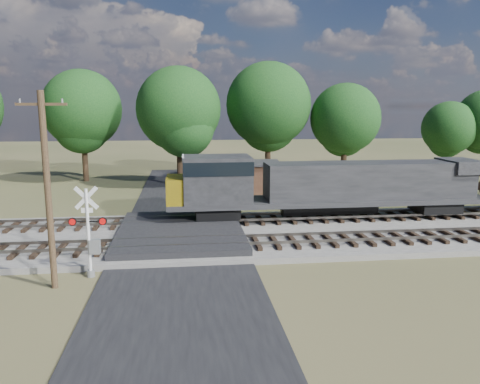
{
  "coord_description": "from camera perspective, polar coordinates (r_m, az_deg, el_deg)",
  "views": [
    {
      "loc": [
        0.3,
        -25.53,
        7.46
      ],
      "look_at": [
        3.6,
        2.0,
        2.37
      ],
      "focal_mm": 35.0,
      "sensor_mm": 36.0,
      "label": 1
    }
  ],
  "objects": [
    {
      "name": "crossing_signal_near",
      "position": [
        21.61,
        -17.74,
        -5.56
      ],
      "size": [
        1.65,
        0.36,
        4.09
      ],
      "rotation": [
        0.0,
        0.0,
        -0.05
      ],
      "color": "silver",
      "rests_on": "ground"
    },
    {
      "name": "crossing_panel",
      "position": [
        26.99,
        -7.25,
        -5.03
      ],
      "size": [
        7.0,
        9.0,
        0.62
      ],
      "primitive_type": "cube",
      "color": "#262628",
      "rests_on": "ground"
    },
    {
      "name": "ground",
      "position": [
        26.6,
        -7.24,
        -5.97
      ],
      "size": [
        160.0,
        160.0,
        0.0
      ],
      "primitive_type": "plane",
      "color": "#3D4726",
      "rests_on": "ground"
    },
    {
      "name": "ballast_bed",
      "position": [
        28.72,
        13.19,
        -4.62
      ],
      "size": [
        140.0,
        10.0,
        0.3
      ],
      "primitive_type": "cube",
      "color": "gray",
      "rests_on": "ground"
    },
    {
      "name": "track_far",
      "position": [
        29.52,
        -1.15,
        -3.41
      ],
      "size": [
        140.0,
        2.6,
        0.33
      ],
      "color": "black",
      "rests_on": "ballast_bed"
    },
    {
      "name": "utility_pole",
      "position": [
        20.29,
        -22.42,
        0.6
      ],
      "size": [
        1.98,
        0.27,
        8.08
      ],
      "rotation": [
        0.0,
        0.0,
        -0.07
      ],
      "color": "#39281A",
      "rests_on": "ground"
    },
    {
      "name": "track_near",
      "position": [
        24.72,
        0.0,
        -6.16
      ],
      "size": [
        140.0,
        2.6,
        0.33
      ],
      "color": "black",
      "rests_on": "ballast_bed"
    },
    {
      "name": "crossing_signal_far",
      "position": [
        32.54,
        -2.12,
        -0.02
      ],
      "size": [
        1.53,
        0.33,
        3.79
      ],
      "rotation": [
        0.0,
        0.0,
        3.16
      ],
      "color": "silver",
      "rests_on": "ground"
    },
    {
      "name": "treeline",
      "position": [
        46.16,
        -5.39,
        9.72
      ],
      "size": [
        77.89,
        12.15,
        11.75
      ],
      "color": "black",
      "rests_on": "ground"
    },
    {
      "name": "road",
      "position": [
        26.59,
        -7.25,
        -5.89
      ],
      "size": [
        7.0,
        60.0,
        0.08
      ],
      "primitive_type": "cube",
      "color": "black",
      "rests_on": "ground"
    },
    {
      "name": "equipment_shed",
      "position": [
        39.92,
        1.84,
        1.72
      ],
      "size": [
        4.58,
        4.58,
        2.84
      ],
      "rotation": [
        0.0,
        0.0,
        -0.11
      ],
      "color": "#41251B",
      "rests_on": "ground"
    }
  ]
}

